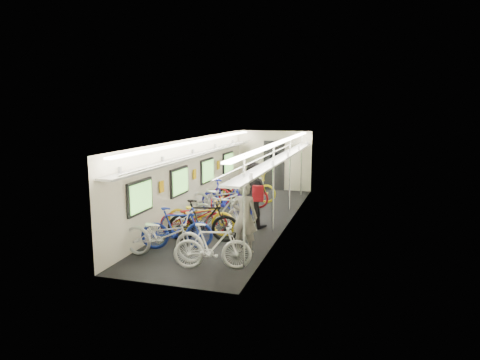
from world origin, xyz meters
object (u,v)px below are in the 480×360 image
Objects in this scene: passenger_mid at (252,194)px; passenger_near at (245,217)px; bicycle_0 at (163,235)px; bicycle_1 at (177,228)px; backpack at (258,193)px.

passenger_near is at bearing 112.39° from passenger_mid.
passenger_mid is at bearing -75.84° from passenger_near.
bicycle_0 is 1.88m from passenger_near.
passenger_mid reaches higher than bicycle_1.
backpack is at bearing 121.93° from passenger_mid.
backpack is (1.76, 1.54, 0.75)m from bicycle_0.
backpack is at bearing -101.79° from passenger_near.
passenger_mid is 1.68m from backpack.
bicycle_0 is at bearing -143.62° from backpack.
backpack is at bearing -83.66° from bicycle_1.
passenger_near is 0.89× the size of passenger_mid.
passenger_mid is at bearing 105.39° from backpack.
backpack reaches higher than bicycle_0.
passenger_mid is at bearing -16.83° from bicycle_0.
passenger_near is at bearing -55.11° from bicycle_0.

